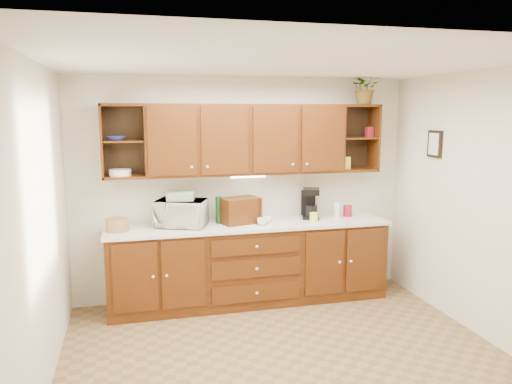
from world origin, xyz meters
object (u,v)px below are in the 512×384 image
coffee_maker (310,204)px  potted_plant (365,88)px  microwave (181,213)px  bread_box (240,210)px

coffee_maker → potted_plant: 1.52m
microwave → bread_box: bearing=21.0°
bread_box → coffee_maker: 0.89m
bread_box → coffee_maker: (0.88, 0.08, 0.02)m
microwave → coffee_maker: bearing=24.4°
coffee_maker → potted_plant: size_ratio=0.92×
potted_plant → bread_box: bearing=-178.5°
bread_box → potted_plant: 2.08m
bread_box → potted_plant: size_ratio=1.08×
potted_plant → microwave: bearing=-179.1°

